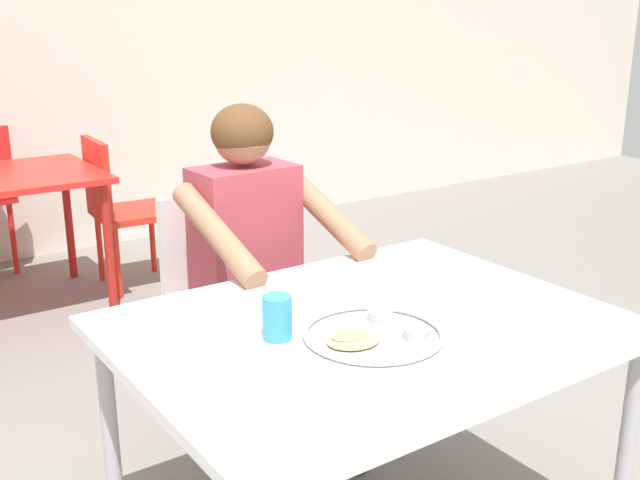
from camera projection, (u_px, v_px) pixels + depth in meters
table_foreground at (367, 346)px, 1.92m from camera, size 1.21×0.94×0.72m
thali_tray at (374, 334)px, 1.80m from camera, size 0.34×0.34×0.03m
drinking_cup at (277, 316)px, 1.79m from camera, size 0.07×0.07×0.11m
chair_foreground at (228, 296)px, 2.71m from camera, size 0.44×0.44×0.85m
diner_foreground at (260, 254)px, 2.48m from camera, size 0.51×0.56×1.19m
table_background_red at (1, 192)px, 3.70m from camera, size 0.92×0.77×0.71m
chair_red_right at (118, 203)px, 4.07m from camera, size 0.41×0.43×0.83m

